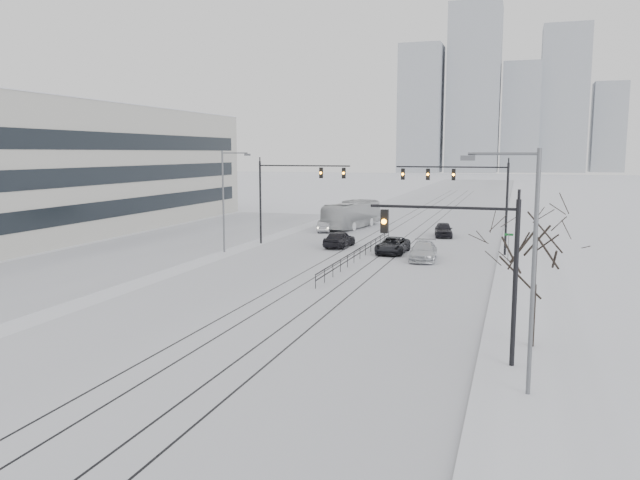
# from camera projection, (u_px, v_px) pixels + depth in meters

# --- Properties ---
(ground) EXTENTS (500.00, 500.00, 0.00)m
(ground) POSITION_uv_depth(u_px,v_px,m) (169.00, 387.00, 23.72)
(ground) COLOR white
(ground) RESTS_ON ground
(road) EXTENTS (22.00, 260.00, 0.02)m
(road) POSITION_uv_depth(u_px,v_px,m) (416.00, 222.00, 80.34)
(road) COLOR silver
(road) RESTS_ON ground
(sidewalk_east) EXTENTS (5.00, 260.00, 0.16)m
(sidewalk_east) POSITION_uv_depth(u_px,v_px,m) (526.00, 225.00, 76.28)
(sidewalk_east) COLOR white
(sidewalk_east) RESTS_ON ground
(curb) EXTENTS (0.10, 260.00, 0.12)m
(curb) POSITION_uv_depth(u_px,v_px,m) (505.00, 224.00, 77.02)
(curb) COLOR gray
(curb) RESTS_ON ground
(parking_strip) EXTENTS (14.00, 60.00, 0.03)m
(parking_strip) POSITION_uv_depth(u_px,v_px,m) (179.00, 241.00, 62.74)
(parking_strip) COLOR silver
(parking_strip) RESTS_ON ground
(tram_rails) EXTENTS (5.30, 180.00, 0.01)m
(tram_rails) POSITION_uv_depth(u_px,v_px,m) (384.00, 243.00, 61.46)
(tram_rails) COLOR black
(tram_rails) RESTS_ON ground
(office_building) EXTENTS (20.20, 62.20, 14.11)m
(office_building) POSITION_uv_depth(u_px,v_px,m) (30.00, 169.00, 67.15)
(office_building) COLOR #B1AFA7
(office_building) RESTS_ON ground
(skyline) EXTENTS (96.00, 48.00, 72.00)m
(skyline) POSITION_uv_depth(u_px,v_px,m) (505.00, 103.00, 276.17)
(skyline) COLOR #979DA6
(skyline) RESTS_ON ground
(traffic_mast_near) EXTENTS (6.10, 0.37, 7.00)m
(traffic_mast_near) POSITION_uv_depth(u_px,v_px,m) (475.00, 258.00, 25.50)
(traffic_mast_near) COLOR black
(traffic_mast_near) RESTS_ON ground
(traffic_mast_ne) EXTENTS (9.60, 0.37, 8.00)m
(traffic_mast_ne) POSITION_uv_depth(u_px,v_px,m) (467.00, 189.00, 53.49)
(traffic_mast_ne) COLOR black
(traffic_mast_ne) RESTS_ON ground
(traffic_mast_nw) EXTENTS (9.10, 0.37, 8.00)m
(traffic_mast_nw) POSITION_uv_depth(u_px,v_px,m) (289.00, 187.00, 59.47)
(traffic_mast_nw) COLOR black
(traffic_mast_nw) RESTS_ON ground
(street_light_east) EXTENTS (2.73, 0.25, 9.00)m
(street_light_east) POSITION_uv_depth(u_px,v_px,m) (525.00, 256.00, 22.01)
(street_light_east) COLOR #595B60
(street_light_east) RESTS_ON ground
(street_light_west) EXTENTS (2.73, 0.25, 9.00)m
(street_light_west) POSITION_uv_depth(u_px,v_px,m) (226.00, 194.00, 54.96)
(street_light_west) COLOR #595B60
(street_light_west) RESTS_ON ground
(bare_tree) EXTENTS (4.40, 4.40, 6.10)m
(bare_tree) POSITION_uv_depth(u_px,v_px,m) (535.00, 252.00, 27.63)
(bare_tree) COLOR black
(bare_tree) RESTS_ON ground
(median_fence) EXTENTS (0.06, 24.00, 1.00)m
(median_fence) POSITION_uv_depth(u_px,v_px,m) (360.00, 253.00, 51.96)
(median_fence) COLOR black
(median_fence) RESTS_ON ground
(street_sign) EXTENTS (0.70, 0.06, 2.40)m
(street_sign) POSITION_uv_depth(u_px,v_px,m) (508.00, 243.00, 50.15)
(street_sign) COLOR #595B60
(street_sign) RESTS_ON ground
(sedan_sb_inner) EXTENTS (2.29, 4.79, 1.58)m
(sedan_sb_inner) POSITION_uv_depth(u_px,v_px,m) (339.00, 239.00, 58.42)
(sedan_sb_inner) COLOR black
(sedan_sb_inner) RESTS_ON ground
(sedan_sb_outer) EXTENTS (2.09, 4.19, 1.32)m
(sedan_sb_outer) POSITION_uv_depth(u_px,v_px,m) (325.00, 226.00, 69.81)
(sedan_sb_outer) COLOR #9B9CA2
(sedan_sb_outer) RESTS_ON ground
(sedan_nb_front) EXTENTS (2.55, 5.18, 1.41)m
(sedan_nb_front) POSITION_uv_depth(u_px,v_px,m) (393.00, 245.00, 54.94)
(sedan_nb_front) COLOR black
(sedan_nb_front) RESTS_ON ground
(sedan_nb_right) EXTENTS (2.48, 5.32, 1.50)m
(sedan_nb_right) POSITION_uv_depth(u_px,v_px,m) (423.00, 251.00, 51.47)
(sedan_nb_right) COLOR silver
(sedan_nb_right) RESTS_ON ground
(sedan_nb_far) EXTENTS (2.43, 4.64, 1.51)m
(sedan_nb_far) POSITION_uv_depth(u_px,v_px,m) (444.00, 230.00, 65.72)
(sedan_nb_far) COLOR black
(sedan_nb_far) RESTS_ON ground
(box_truck) EXTENTS (4.49, 11.65, 3.17)m
(box_truck) POSITION_uv_depth(u_px,v_px,m) (352.00, 215.00, 73.06)
(box_truck) COLOR #B5B8B9
(box_truck) RESTS_ON ground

